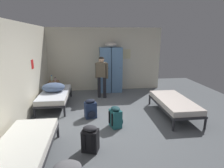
{
  "coord_description": "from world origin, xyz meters",
  "views": [
    {
      "loc": [
        -0.59,
        -4.66,
        2.26
      ],
      "look_at": [
        0.0,
        0.3,
        0.95
      ],
      "focal_mm": 28.9,
      "sensor_mm": 36.0,
      "label": 1
    }
  ],
  "objects_px": {
    "clothes_pile_grey": "(67,168)",
    "bed_right": "(174,103)",
    "locker_bank": "(111,69)",
    "bedding_heap": "(53,87)",
    "backpack_black": "(91,139)",
    "lotion_bottle": "(55,79)",
    "backpack_teal": "(116,117)",
    "bed_left_rear": "(55,95)",
    "shelf_unit": "(54,87)",
    "bed_left_front": "(23,147)",
    "backpack_navy": "(91,109)",
    "water_bottle": "(52,78)",
    "person_traveler": "(102,73)"
  },
  "relations": [
    {
      "from": "bed_right",
      "to": "clothes_pile_grey",
      "type": "height_order",
      "value": "bed_right"
    },
    {
      "from": "locker_bank",
      "to": "bed_right",
      "type": "height_order",
      "value": "locker_bank"
    },
    {
      "from": "bed_right",
      "to": "bedding_heap",
      "type": "height_order",
      "value": "bedding_heap"
    },
    {
      "from": "clothes_pile_grey",
      "to": "water_bottle",
      "type": "bearing_deg",
      "value": 103.85
    },
    {
      "from": "bed_left_front",
      "to": "backpack_navy",
      "type": "xyz_separation_m",
      "value": [
        1.18,
        1.9,
        -0.12
      ]
    },
    {
      "from": "shelf_unit",
      "to": "bed_right",
      "type": "distance_m",
      "value": 4.54
    },
    {
      "from": "lotion_bottle",
      "to": "backpack_black",
      "type": "relative_size",
      "value": 0.3
    },
    {
      "from": "shelf_unit",
      "to": "backpack_teal",
      "type": "height_order",
      "value": "shelf_unit"
    },
    {
      "from": "lotion_bottle",
      "to": "locker_bank",
      "type": "bearing_deg",
      "value": 7.2
    },
    {
      "from": "shelf_unit",
      "to": "water_bottle",
      "type": "distance_m",
      "value": 0.34
    },
    {
      "from": "shelf_unit",
      "to": "bedding_heap",
      "type": "relative_size",
      "value": 0.76
    },
    {
      "from": "bed_right",
      "to": "backpack_teal",
      "type": "distance_m",
      "value": 1.88
    },
    {
      "from": "bed_right",
      "to": "backpack_navy",
      "type": "xyz_separation_m",
      "value": [
        -2.44,
        0.09,
        -0.12
      ]
    },
    {
      "from": "lotion_bottle",
      "to": "person_traveler",
      "type": "bearing_deg",
      "value": -15.63
    },
    {
      "from": "backpack_black",
      "to": "clothes_pile_grey",
      "type": "relative_size",
      "value": 1.09
    },
    {
      "from": "locker_bank",
      "to": "clothes_pile_grey",
      "type": "distance_m",
      "value": 4.91
    },
    {
      "from": "bed_left_rear",
      "to": "person_traveler",
      "type": "relative_size",
      "value": 1.22
    },
    {
      "from": "shelf_unit",
      "to": "bed_left_rear",
      "type": "xyz_separation_m",
      "value": [
        0.25,
        -1.2,
        0.04
      ]
    },
    {
      "from": "bed_left_front",
      "to": "water_bottle",
      "type": "bearing_deg",
      "value": 94.49
    },
    {
      "from": "bedding_heap",
      "to": "person_traveler",
      "type": "xyz_separation_m",
      "value": [
        1.65,
        0.61,
        0.31
      ]
    },
    {
      "from": "backpack_navy",
      "to": "shelf_unit",
      "type": "bearing_deg",
      "value": 122.03
    },
    {
      "from": "backpack_teal",
      "to": "person_traveler",
      "type": "bearing_deg",
      "value": 95.05
    },
    {
      "from": "shelf_unit",
      "to": "person_traveler",
      "type": "height_order",
      "value": "person_traveler"
    },
    {
      "from": "bed_left_rear",
      "to": "backpack_navy",
      "type": "height_order",
      "value": "backpack_navy"
    },
    {
      "from": "bedding_heap",
      "to": "backpack_black",
      "type": "height_order",
      "value": "bedding_heap"
    },
    {
      "from": "person_traveler",
      "to": "locker_bank",
      "type": "bearing_deg",
      "value": 61.19
    },
    {
      "from": "bed_left_front",
      "to": "shelf_unit",
      "type": "bearing_deg",
      "value": 93.42
    },
    {
      "from": "backpack_teal",
      "to": "clothes_pile_grey",
      "type": "distance_m",
      "value": 1.86
    },
    {
      "from": "bed_left_front",
      "to": "lotion_bottle",
      "type": "relative_size",
      "value": 11.7
    },
    {
      "from": "bed_left_front",
      "to": "clothes_pile_grey",
      "type": "xyz_separation_m",
      "value": [
        0.76,
        -0.24,
        -0.31
      ]
    },
    {
      "from": "bed_left_front",
      "to": "lotion_bottle",
      "type": "xyz_separation_m",
      "value": [
        -0.18,
        4.14,
        0.26
      ]
    },
    {
      "from": "clothes_pile_grey",
      "to": "bed_right",
      "type": "bearing_deg",
      "value": 35.59
    },
    {
      "from": "lotion_bottle",
      "to": "backpack_black",
      "type": "bearing_deg",
      "value": -70.41
    },
    {
      "from": "bed_right",
      "to": "clothes_pile_grey",
      "type": "xyz_separation_m",
      "value": [
        -2.86,
        -2.04,
        -0.31
      ]
    },
    {
      "from": "bed_left_front",
      "to": "clothes_pile_grey",
      "type": "height_order",
      "value": "bed_left_front"
    },
    {
      "from": "person_traveler",
      "to": "water_bottle",
      "type": "distance_m",
      "value": 2.04
    },
    {
      "from": "shelf_unit",
      "to": "backpack_black",
      "type": "distance_m",
      "value": 4.1
    },
    {
      "from": "bed_left_front",
      "to": "clothes_pile_grey",
      "type": "bearing_deg",
      "value": -17.17
    },
    {
      "from": "bed_left_front",
      "to": "lotion_bottle",
      "type": "height_order",
      "value": "lotion_bottle"
    },
    {
      "from": "bed_left_front",
      "to": "clothes_pile_grey",
      "type": "relative_size",
      "value": 3.78
    },
    {
      "from": "locker_bank",
      "to": "bed_left_front",
      "type": "bearing_deg",
      "value": -114.8
    },
    {
      "from": "water_bottle",
      "to": "backpack_teal",
      "type": "bearing_deg",
      "value": -53.66
    },
    {
      "from": "bed_left_rear",
      "to": "backpack_navy",
      "type": "relative_size",
      "value": 3.45
    },
    {
      "from": "lotion_bottle",
      "to": "backpack_teal",
      "type": "height_order",
      "value": "lotion_bottle"
    },
    {
      "from": "water_bottle",
      "to": "backpack_black",
      "type": "relative_size",
      "value": 0.43
    },
    {
      "from": "bed_left_rear",
      "to": "water_bottle",
      "type": "xyz_separation_m",
      "value": [
        -0.33,
        1.22,
        0.3
      ]
    },
    {
      "from": "shelf_unit",
      "to": "backpack_black",
      "type": "relative_size",
      "value": 1.04
    },
    {
      "from": "lotion_bottle",
      "to": "backpack_black",
      "type": "xyz_separation_m",
      "value": [
        1.35,
        -3.8,
        -0.38
      ]
    },
    {
      "from": "bedding_heap",
      "to": "backpack_teal",
      "type": "height_order",
      "value": "bedding_heap"
    },
    {
      "from": "bed_left_rear",
      "to": "bedding_heap",
      "type": "xyz_separation_m",
      "value": [
        -0.04,
        0.05,
        0.25
      ]
    }
  ]
}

